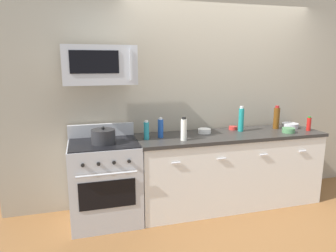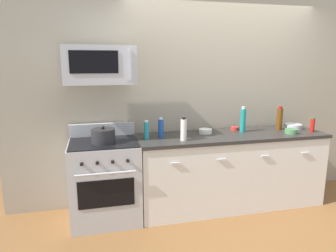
# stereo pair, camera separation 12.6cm
# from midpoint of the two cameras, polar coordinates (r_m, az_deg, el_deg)

# --- Properties ---
(ground_plane) EXTENTS (6.50, 6.50, 0.00)m
(ground_plane) POSITION_cam_midpoint_polar(r_m,az_deg,el_deg) (4.12, 10.19, -13.95)
(ground_plane) COLOR brown
(back_wall) EXTENTS (5.42, 0.10, 2.70)m
(back_wall) POSITION_cam_midpoint_polar(r_m,az_deg,el_deg) (4.11, 8.38, 5.69)
(back_wall) COLOR #9E937F
(back_wall) RESTS_ON ground_plane
(counter_unit) EXTENTS (2.33, 0.66, 0.92)m
(counter_unit) POSITION_cam_midpoint_polar(r_m,az_deg,el_deg) (3.95, 10.44, -7.92)
(counter_unit) COLOR silver
(counter_unit) RESTS_ON ground_plane
(range_oven) EXTENTS (0.76, 0.69, 1.07)m
(range_oven) POSITION_cam_midpoint_polar(r_m,az_deg,el_deg) (3.58, -12.67, -9.99)
(range_oven) COLOR #B7BABF
(range_oven) RESTS_ON ground_plane
(microwave) EXTENTS (0.74, 0.44, 0.40)m
(microwave) POSITION_cam_midpoint_polar(r_m,az_deg,el_deg) (3.37, -13.71, 10.98)
(microwave) COLOR #B7BABF
(bottle_vinegar_white) EXTENTS (0.07, 0.07, 0.26)m
(bottle_vinegar_white) POSITION_cam_midpoint_polar(r_m,az_deg,el_deg) (3.41, 1.90, -0.63)
(bottle_vinegar_white) COLOR silver
(bottle_vinegar_white) RESTS_ON countertop_slab
(bottle_hot_sauce_red) EXTENTS (0.05, 0.05, 0.18)m
(bottle_hot_sauce_red) POSITION_cam_midpoint_polar(r_m,az_deg,el_deg) (4.27, 23.99, 0.36)
(bottle_hot_sauce_red) COLOR #B21914
(bottle_hot_sauce_red) RESTS_ON countertop_slab
(bottle_dish_soap) EXTENTS (0.06, 0.06, 0.22)m
(bottle_dish_soap) POSITION_cam_midpoint_polar(r_m,az_deg,el_deg) (3.46, -5.07, -0.86)
(bottle_dish_soap) COLOR teal
(bottle_dish_soap) RESTS_ON countertop_slab
(bottle_soda_blue) EXTENTS (0.06, 0.06, 0.23)m
(bottle_soda_blue) POSITION_cam_midpoint_polar(r_m,az_deg,el_deg) (3.54, -2.41, -0.40)
(bottle_soda_blue) COLOR #1E4CA5
(bottle_soda_blue) RESTS_ON countertop_slab
(bottle_sparkling_teal) EXTENTS (0.07, 0.07, 0.32)m
(bottle_sparkling_teal) POSITION_cam_midpoint_polar(r_m,az_deg,el_deg) (3.95, 12.58, 1.21)
(bottle_sparkling_teal) COLOR #197F7A
(bottle_sparkling_teal) RESTS_ON countertop_slab
(bottle_wine_amber) EXTENTS (0.08, 0.08, 0.30)m
(bottle_wine_amber) POSITION_cam_midpoint_polar(r_m,az_deg,el_deg) (4.23, 18.76, 1.45)
(bottle_wine_amber) COLOR #59330F
(bottle_wine_amber) RESTS_ON countertop_slab
(bowl_green_glaze) EXTENTS (0.15, 0.15, 0.06)m
(bowl_green_glaze) POSITION_cam_midpoint_polar(r_m,az_deg,el_deg) (4.06, 20.71, -0.73)
(bowl_green_glaze) COLOR #477A4C
(bowl_green_glaze) RESTS_ON countertop_slab
(bowl_steel_prep) EXTENTS (0.21, 0.21, 0.06)m
(bowl_steel_prep) POSITION_cam_midpoint_polar(r_m,az_deg,el_deg) (4.36, 21.02, 0.10)
(bowl_steel_prep) COLOR #B2B5BA
(bowl_steel_prep) RESTS_ON countertop_slab
(bowl_white_ceramic) EXTENTS (0.16, 0.16, 0.05)m
(bowl_white_ceramic) POSITION_cam_midpoint_polar(r_m,az_deg,el_deg) (3.80, 5.83, -0.88)
(bowl_white_ceramic) COLOR white
(bowl_white_ceramic) RESTS_ON countertop_slab
(bowl_red_small) EXTENTS (0.11, 0.11, 0.04)m
(bowl_red_small) POSITION_cam_midpoint_polar(r_m,az_deg,el_deg) (4.05, 11.13, -0.34)
(bowl_red_small) COLOR #B72D28
(bowl_red_small) RESTS_ON countertop_slab
(stockpot) EXTENTS (0.26, 0.26, 0.19)m
(stockpot) POSITION_cam_midpoint_polar(r_m,az_deg,el_deg) (3.36, -13.02, -1.91)
(stockpot) COLOR #262628
(stockpot) RESTS_ON range_oven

